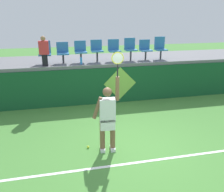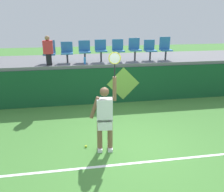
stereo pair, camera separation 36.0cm
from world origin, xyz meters
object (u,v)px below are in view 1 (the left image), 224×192
at_px(stadium_chair_6, 145,49).
at_px(tennis_ball, 88,147).
at_px(water_bottle, 81,61).
at_px(stadium_chair_7, 160,47).
at_px(stadium_chair_3, 97,49).
at_px(stadium_chair_5, 130,48).
at_px(stadium_chair_0, 45,52).
at_px(stadium_chair_1, 63,52).
at_px(stadium_chair_4, 114,49).
at_px(tennis_player, 108,116).
at_px(spectator_0, 44,51).
at_px(stadium_chair_2, 81,50).

bearing_deg(stadium_chair_6, tennis_ball, -127.02).
bearing_deg(water_bottle, stadium_chair_7, 7.24).
bearing_deg(stadium_chair_3, stadium_chair_5, 0.19).
height_order(stadium_chair_0, stadium_chair_3, stadium_chair_0).
xyz_separation_m(stadium_chair_1, stadium_chair_4, (1.98, 0.00, 0.04)).
xyz_separation_m(tennis_player, tennis_ball, (-0.48, 0.20, -0.91)).
relative_size(stadium_chair_0, stadium_chair_3, 1.01).
relative_size(water_bottle, stadium_chair_3, 0.31).
bearing_deg(stadium_chair_7, stadium_chair_0, -179.99).
bearing_deg(stadium_chair_4, spectator_0, -171.37).
distance_m(stadium_chair_1, stadium_chair_4, 1.98).
xyz_separation_m(stadium_chair_3, stadium_chair_6, (1.98, 0.00, -0.03)).
bearing_deg(tennis_player, stadium_chair_0, 111.18).
distance_m(water_bottle, spectator_0, 1.36).
height_order(stadium_chair_0, spectator_0, spectator_0).
distance_m(stadium_chair_0, stadium_chair_1, 0.65).
distance_m(stadium_chair_1, spectator_0, 0.77).
xyz_separation_m(stadium_chair_4, stadium_chair_5, (0.67, 0.00, 0.02)).
relative_size(stadium_chair_2, stadium_chair_6, 1.02).
relative_size(stadium_chair_1, stadium_chair_4, 0.93).
xyz_separation_m(tennis_player, water_bottle, (-0.26, 3.59, 0.70)).
distance_m(stadium_chair_2, stadium_chair_4, 1.31).
distance_m(tennis_ball, stadium_chair_5, 4.82).
relative_size(water_bottle, stadium_chair_0, 0.31).
height_order(stadium_chair_0, stadium_chair_2, stadium_chair_0).
bearing_deg(stadium_chair_5, stadium_chair_3, -179.81).
distance_m(water_bottle, stadium_chair_5, 2.08).
distance_m(stadium_chair_3, spectator_0, 1.99).
height_order(stadium_chair_4, stadium_chair_5, stadium_chair_5).
xyz_separation_m(tennis_ball, stadium_chair_4, (1.56, 3.80, 1.95)).
bearing_deg(stadium_chair_6, tennis_player, -120.75).
xyz_separation_m(stadium_chair_0, stadium_chair_3, (1.95, -0.01, 0.03)).
distance_m(tennis_player, stadium_chair_0, 4.41).
height_order(tennis_player, stadium_chair_2, tennis_player).
bearing_deg(stadium_chair_7, tennis_ball, -132.73).
bearing_deg(stadium_chair_6, stadium_chair_4, 179.91).
bearing_deg(stadium_chair_1, stadium_chair_3, -0.05).
distance_m(water_bottle, stadium_chair_7, 3.34).
distance_m(stadium_chair_0, stadium_chair_6, 3.93).
xyz_separation_m(tennis_player, stadium_chair_3, (0.40, 4.00, 1.05)).
bearing_deg(stadium_chair_5, stadium_chair_2, -179.90).
bearing_deg(stadium_chair_5, tennis_ball, -120.44).
height_order(tennis_player, stadium_chair_0, tennis_player).
bearing_deg(water_bottle, stadium_chair_6, 8.79).
bearing_deg(stadium_chair_7, stadium_chair_6, -179.12).
xyz_separation_m(tennis_ball, stadium_chair_6, (2.86, 3.79, 1.92)).
bearing_deg(stadium_chair_0, spectator_0, -90.00).
bearing_deg(stadium_chair_4, tennis_ball, -112.39).
distance_m(stadium_chair_2, stadium_chair_5, 1.98).
height_order(tennis_player, spectator_0, spectator_0).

